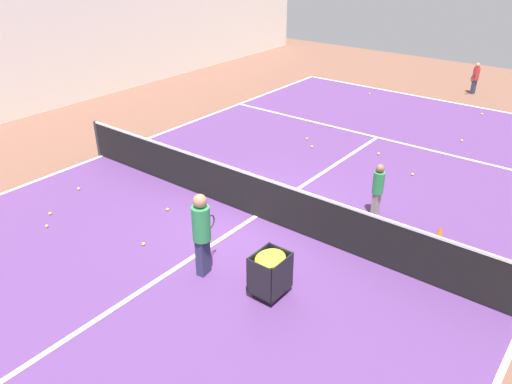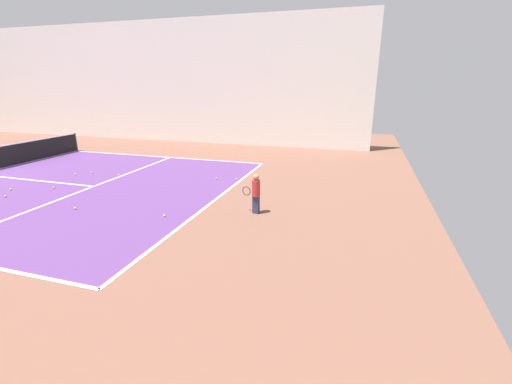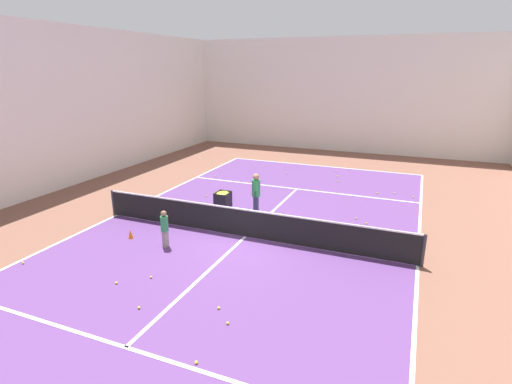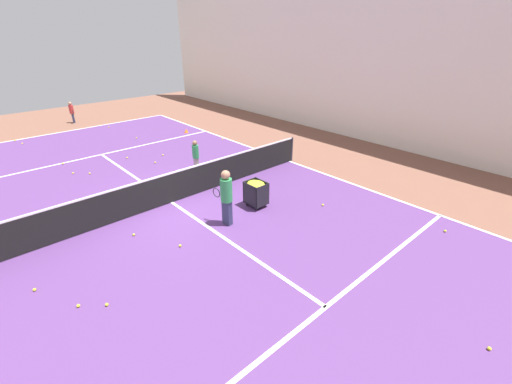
{
  "view_description": "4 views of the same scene",
  "coord_description": "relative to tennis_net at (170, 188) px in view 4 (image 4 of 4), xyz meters",
  "views": [
    {
      "loc": [
        -6.02,
        7.75,
        5.73
      ],
      "look_at": [
        0.0,
        0.0,
        0.62
      ],
      "focal_mm": 35.0,
      "sensor_mm": 36.0,
      "label": 1
    },
    {
      "loc": [
        -10.19,
        -15.9,
        3.78
      ],
      "look_at": [
        -0.87,
        -13.04,
        0.68
      ],
      "focal_mm": 24.0,
      "sensor_mm": 36.0,
      "label": 2
    },
    {
      "loc": [
        5.24,
        -11.73,
        5.66
      ],
      "look_at": [
        -0.53,
        2.29,
        0.92
      ],
      "focal_mm": 28.0,
      "sensor_mm": 36.0,
      "label": 3
    },
    {
      "loc": [
        4.59,
        9.19,
        5.18
      ],
      "look_at": [
        -1.88,
        2.02,
        0.5
      ],
      "focal_mm": 24.0,
      "sensor_mm": 36.0,
      "label": 4
    }
  ],
  "objects": [
    {
      "name": "training_cone_1",
      "position": [
        -3.62,
        -1.61,
        -0.37
      ],
      "size": [
        0.18,
        0.18,
        0.32
      ],
      "primitive_type": "cone",
      "color": "orange",
      "rests_on": "ground"
    },
    {
      "name": "tennis_ball_2",
      "position": [
        -4.77,
        6.72,
        -0.5
      ],
      "size": [
        0.07,
        0.07,
        0.07
      ],
      "primitive_type": "sphere",
      "color": "yellow",
      "rests_on": "ground"
    },
    {
      "name": "tennis_ball_13",
      "position": [
        2.32,
        -10.35,
        -0.5
      ],
      "size": [
        0.07,
        0.07,
        0.07
      ],
      "primitive_type": "sphere",
      "color": "yellow",
      "rests_on": "ground"
    },
    {
      "name": "line_baseline_near",
      "position": [
        0.0,
        -11.35,
        -0.53
      ],
      "size": [
        11.27,
        0.1,
        0.0
      ],
      "primitive_type": "cube",
      "color": "white",
      "rests_on": "ground"
    },
    {
      "name": "tennis_ball_16",
      "position": [
        1.63,
        -6.1,
        -0.5
      ],
      "size": [
        0.07,
        0.07,
        0.07
      ],
      "primitive_type": "sphere",
      "color": "yellow",
      "rests_on": "ground"
    },
    {
      "name": "child_midcourt",
      "position": [
        -2.1,
        -1.72,
        0.19
      ],
      "size": [
        0.27,
        0.27,
        1.26
      ],
      "rotation": [
        0.0,
        0.0,
        1.5
      ],
      "color": "gray",
      "rests_on": "ground"
    },
    {
      "name": "tennis_ball_22",
      "position": [
        -1.97,
        -4.25,
        -0.5
      ],
      "size": [
        0.07,
        0.07,
        0.07
      ],
      "primitive_type": "sphere",
      "color": "yellow",
      "rests_on": "ground"
    },
    {
      "name": "line_sideline_left",
      "position": [
        -5.64,
        0.0,
        -0.53
      ],
      "size": [
        0.1,
        22.69,
        0.0
      ],
      "primitive_type": "cube",
      "color": "white",
      "rests_on": "ground"
    },
    {
      "name": "tennis_ball_17",
      "position": [
        1.1,
        2.37,
        -0.5
      ],
      "size": [
        0.07,
        0.07,
        0.07
      ],
      "primitive_type": "sphere",
      "color": "yellow",
      "rests_on": "ground"
    },
    {
      "name": "tennis_ball_6",
      "position": [
        1.64,
        -4.7,
        -0.5
      ],
      "size": [
        0.07,
        0.07,
        0.07
      ],
      "primitive_type": "sphere",
      "color": "yellow",
      "rests_on": "ground"
    },
    {
      "name": "tennis_ball_0",
      "position": [
        -2.22,
        -7.5,
        -0.5
      ],
      "size": [
        0.07,
        0.07,
        0.07
      ],
      "primitive_type": "sphere",
      "color": "yellow",
      "rests_on": "ground"
    },
    {
      "name": "tennis_ball_14",
      "position": [
        2.48,
        -11.16,
        -0.5
      ],
      "size": [
        0.07,
        0.07,
        0.07
      ],
      "primitive_type": "sphere",
      "color": "yellow",
      "rests_on": "ground"
    },
    {
      "name": "tennis_ball_26",
      "position": [
        3.31,
        3.19,
        -0.5
      ],
      "size": [
        0.07,
        0.07,
        0.07
      ],
      "primitive_type": "sphere",
      "color": "yellow",
      "rests_on": "ground"
    },
    {
      "name": "tennis_ball_15",
      "position": [
        -1.33,
        8.82,
        -0.5
      ],
      "size": [
        0.07,
        0.07,
        0.07
      ],
      "primitive_type": "sphere",
      "color": "yellow",
      "rests_on": "ground"
    },
    {
      "name": "hall_enclosure_left",
      "position": [
        -10.66,
        0.0,
        3.29
      ],
      "size": [
        0.15,
        32.9,
        7.65
      ],
      "color": "silver",
      "rests_on": "ground"
    },
    {
      "name": "line_service_near",
      "position": [
        0.0,
        -6.24,
        -0.53
      ],
      "size": [
        11.27,
        0.1,
        0.0
      ],
      "primitive_type": "cube",
      "color": "white",
      "rests_on": "ground"
    },
    {
      "name": "tennis_ball_12",
      "position": [
        3.76,
        2.84,
        -0.5
      ],
      "size": [
        0.07,
        0.07,
        0.07
      ],
      "primitive_type": "sphere",
      "color": "yellow",
      "rests_on": "ground"
    },
    {
      "name": "ground_plane",
      "position": [
        0.0,
        0.0,
        -0.54
      ],
      "size": [
        36.6,
        36.6,
        0.0
      ],
      "primitive_type": "plane",
      "color": "brown"
    },
    {
      "name": "tennis_net",
      "position": [
        0.0,
        0.0,
        0.0
      ],
      "size": [
        11.57,
        0.1,
        1.04
      ],
      "color": "#2D2D33",
      "rests_on": "ground"
    },
    {
      "name": "line_service_far",
      "position": [
        0.0,
        6.24,
        -0.53
      ],
      "size": [
        11.27,
        0.1,
        0.0
      ],
      "primitive_type": "cube",
      "color": "white",
      "rests_on": "ground"
    },
    {
      "name": "tennis_ball_11",
      "position": [
        1.17,
        -4.24,
        -0.5
      ],
      "size": [
        0.07,
        0.07,
        0.07
      ],
      "primitive_type": "sphere",
      "color": "yellow",
      "rests_on": "ground"
    },
    {
      "name": "tennis_ball_3",
      "position": [
        -0.64,
        -4.98,
        -0.5
      ],
      "size": [
        0.07,
        0.07,
        0.07
      ],
      "primitive_type": "sphere",
      "color": "yellow",
      "rests_on": "ground"
    },
    {
      "name": "ball_cart",
      "position": [
        -1.88,
        2.02,
        0.06
      ],
      "size": [
        0.54,
        0.65,
        0.85
      ],
      "color": "black",
      "rests_on": "ground"
    },
    {
      "name": "player_near_baseline",
      "position": [
        -0.87,
        -13.03,
        0.17
      ],
      "size": [
        0.29,
        0.59,
        1.23
      ],
      "rotation": [
        0.0,
        0.0,
        1.36
      ],
      "color": "#2D3351",
      "rests_on": "ground"
    },
    {
      "name": "tennis_ball_19",
      "position": [
        1.77,
        1.06,
        -0.5
      ],
      "size": [
        0.07,
        0.07,
        0.07
      ],
      "primitive_type": "sphere",
      "color": "yellow",
      "rests_on": "ground"
    },
    {
      "name": "tennis_ball_20",
      "position": [
        4.31,
        1.7,
        -0.5
      ],
      "size": [
        0.07,
        0.07,
        0.07
      ],
      "primitive_type": "sphere",
      "color": "yellow",
      "rests_on": "ground"
    },
    {
      "name": "court_playing_area",
      "position": [
        0.0,
        0.0,
        -0.53
      ],
      "size": [
        11.27,
        22.69,
        0.0
      ],
      "color": "#563370",
      "rests_on": "ground"
    },
    {
      "name": "coach_at_net",
      "position": [
        -0.53,
        2.28,
        0.43
      ],
      "size": [
        0.38,
        0.67,
        1.68
      ],
      "rotation": [
        0.0,
        0.0,
        -1.43
      ],
      "color": "#2D3351",
      "rests_on": "ground"
    },
    {
      "name": "tennis_ball_25",
      "position": [
        -1.96,
        -10.52,
        -0.5
      ],
      "size": [
        0.07,
        0.07,
        0.07
      ],
      "primitive_type": "sphere",
      "color": "yellow",
      "rests_on": "ground"
    },
    {
      "name": "tennis_ball_1",
      "position": [
        -3.47,
        3.46,
        -0.5
      ],
      "size": [
        0.07,
        0.07,
        0.07
      ],
      "primitive_type": "sphere",
      "color": "yellow",
      "rests_on": "ground"
    },
    {
      "name": "tennis_ball_10",
      "position": [
        -1.28,
        -3.63,
        -0.5
      ],
      "size": [
        0.07,
        0.07,
        0.07
      ],
      "primitive_type": "sphere",
      "color": "yellow",
      "rests_on": "ground"
    },
    {
      "name": "line_centre_service",
      "position": [
        0.0,
        0.0,
        -0.53
      ],
      "size": [
        0.1,
        12.48,
        0.0
      ],
      "primitive_type": "cube",
      "color": "white",
      "rests_on": "ground"
    },
    {
      "name": "tennis_ball_9",
      "position": [
        -5.38,
        -4.39,
        -0.5
      ],
      "size": [
        0.07,
        0.07,
        0.07
      ],
      "primitive_type": "sphere",
      "color": "yellow",
      "rests_on": "ground"
    },
    {
      "name": "training_cone_0",
      "position": [
        -4.71,
        -6.73,
        -0.43
      ],
      "size": [
        0.22,
        0.22,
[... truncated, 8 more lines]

